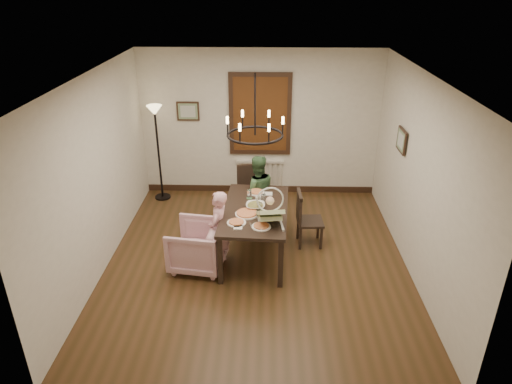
{
  "coord_description": "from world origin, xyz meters",
  "views": [
    {
      "loc": [
        0.14,
        -5.83,
        3.95
      ],
      "look_at": [
        -0.02,
        0.25,
        1.05
      ],
      "focal_mm": 32.0,
      "sensor_mm": 36.0,
      "label": 1
    }
  ],
  "objects_px": {
    "chair_far": "(250,193)",
    "chair_right": "(310,218)",
    "baby_bouncer": "(270,211)",
    "floor_lamp": "(159,155)",
    "dining_table": "(255,214)",
    "elderly_woman": "(219,235)",
    "seated_man": "(257,198)",
    "drinking_glass": "(260,207)",
    "armchair": "(197,246)"
  },
  "relations": [
    {
      "from": "baby_bouncer",
      "to": "drinking_glass",
      "type": "bearing_deg",
      "value": 105.64
    },
    {
      "from": "seated_man",
      "to": "chair_far",
      "type": "bearing_deg",
      "value": -82.29
    },
    {
      "from": "chair_right",
      "to": "seated_man",
      "type": "bearing_deg",
      "value": 54.79
    },
    {
      "from": "dining_table",
      "to": "drinking_glass",
      "type": "distance_m",
      "value": 0.18
    },
    {
      "from": "floor_lamp",
      "to": "baby_bouncer",
      "type": "bearing_deg",
      "value": -48.5
    },
    {
      "from": "chair_right",
      "to": "baby_bouncer",
      "type": "relative_size",
      "value": 1.67
    },
    {
      "from": "seated_man",
      "to": "baby_bouncer",
      "type": "distance_m",
      "value": 1.37
    },
    {
      "from": "dining_table",
      "to": "drinking_glass",
      "type": "bearing_deg",
      "value": -41.19
    },
    {
      "from": "elderly_woman",
      "to": "dining_table",
      "type": "bearing_deg",
      "value": 130.25
    },
    {
      "from": "dining_table",
      "to": "floor_lamp",
      "type": "height_order",
      "value": "floor_lamp"
    },
    {
      "from": "chair_far",
      "to": "chair_right",
      "type": "xyz_separation_m",
      "value": [
        0.98,
        -0.87,
        -0.01
      ]
    },
    {
      "from": "chair_far",
      "to": "seated_man",
      "type": "distance_m",
      "value": 0.36
    },
    {
      "from": "chair_right",
      "to": "elderly_woman",
      "type": "relative_size",
      "value": 0.93
    },
    {
      "from": "chair_far",
      "to": "chair_right",
      "type": "distance_m",
      "value": 1.31
    },
    {
      "from": "seated_man",
      "to": "dining_table",
      "type": "bearing_deg",
      "value": 77.39
    },
    {
      "from": "seated_man",
      "to": "floor_lamp",
      "type": "height_order",
      "value": "floor_lamp"
    },
    {
      "from": "baby_bouncer",
      "to": "floor_lamp",
      "type": "xyz_separation_m",
      "value": [
        -2.09,
        2.36,
        -0.08
      ]
    },
    {
      "from": "chair_far",
      "to": "seated_man",
      "type": "xyz_separation_m",
      "value": [
        0.12,
        -0.33,
        0.07
      ]
    },
    {
      "from": "drinking_glass",
      "to": "chair_far",
      "type": "bearing_deg",
      "value": 98.43
    },
    {
      "from": "baby_bouncer",
      "to": "chair_right",
      "type": "bearing_deg",
      "value": 41.39
    },
    {
      "from": "chair_far",
      "to": "seated_man",
      "type": "relative_size",
      "value": 0.88
    },
    {
      "from": "seated_man",
      "to": "drinking_glass",
      "type": "bearing_deg",
      "value": 81.81
    },
    {
      "from": "chair_far",
      "to": "floor_lamp",
      "type": "distance_m",
      "value": 1.95
    },
    {
      "from": "drinking_glass",
      "to": "armchair",
      "type": "bearing_deg",
      "value": -163.03
    },
    {
      "from": "armchair",
      "to": "drinking_glass",
      "type": "height_order",
      "value": "drinking_glass"
    },
    {
      "from": "elderly_woman",
      "to": "floor_lamp",
      "type": "bearing_deg",
      "value": -137.02
    },
    {
      "from": "armchair",
      "to": "chair_far",
      "type": "bearing_deg",
      "value": 163.35
    },
    {
      "from": "elderly_woman",
      "to": "drinking_glass",
      "type": "xyz_separation_m",
      "value": [
        0.6,
        0.21,
        0.37
      ]
    },
    {
      "from": "elderly_woman",
      "to": "floor_lamp",
      "type": "xyz_separation_m",
      "value": [
        -1.34,
        2.23,
        0.4
      ]
    },
    {
      "from": "dining_table",
      "to": "chair_far",
      "type": "height_order",
      "value": "chair_far"
    },
    {
      "from": "chair_far",
      "to": "armchair",
      "type": "bearing_deg",
      "value": -126.86
    },
    {
      "from": "chair_right",
      "to": "drinking_glass",
      "type": "bearing_deg",
      "value": 113.83
    },
    {
      "from": "elderly_woman",
      "to": "drinking_glass",
      "type": "bearing_deg",
      "value": 121.51
    },
    {
      "from": "chair_right",
      "to": "baby_bouncer",
      "type": "distance_m",
      "value": 1.11
    },
    {
      "from": "chair_right",
      "to": "elderly_woman",
      "type": "xyz_separation_m",
      "value": [
        -1.39,
        -0.62,
        0.04
      ]
    },
    {
      "from": "chair_far",
      "to": "drinking_glass",
      "type": "bearing_deg",
      "value": -93.32
    },
    {
      "from": "chair_far",
      "to": "drinking_glass",
      "type": "relative_size",
      "value": 7.22
    },
    {
      "from": "dining_table",
      "to": "floor_lamp",
      "type": "relative_size",
      "value": 0.97
    },
    {
      "from": "chair_right",
      "to": "elderly_woman",
      "type": "bearing_deg",
      "value": 110.71
    },
    {
      "from": "floor_lamp",
      "to": "chair_right",
      "type": "bearing_deg",
      "value": -30.61
    },
    {
      "from": "chair_far",
      "to": "elderly_woman",
      "type": "relative_size",
      "value": 0.96
    },
    {
      "from": "elderly_woman",
      "to": "seated_man",
      "type": "distance_m",
      "value": 1.27
    },
    {
      "from": "elderly_woman",
      "to": "drinking_glass",
      "type": "height_order",
      "value": "elderly_woman"
    },
    {
      "from": "elderly_woman",
      "to": "floor_lamp",
      "type": "height_order",
      "value": "floor_lamp"
    },
    {
      "from": "chair_right",
      "to": "elderly_woman",
      "type": "distance_m",
      "value": 1.52
    },
    {
      "from": "chair_far",
      "to": "baby_bouncer",
      "type": "distance_m",
      "value": 1.72
    },
    {
      "from": "chair_right",
      "to": "armchair",
      "type": "relative_size",
      "value": 1.19
    },
    {
      "from": "dining_table",
      "to": "baby_bouncer",
      "type": "height_order",
      "value": "baby_bouncer"
    },
    {
      "from": "dining_table",
      "to": "baby_bouncer",
      "type": "relative_size",
      "value": 3.17
    },
    {
      "from": "chair_far",
      "to": "baby_bouncer",
      "type": "relative_size",
      "value": 1.72
    }
  ]
}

